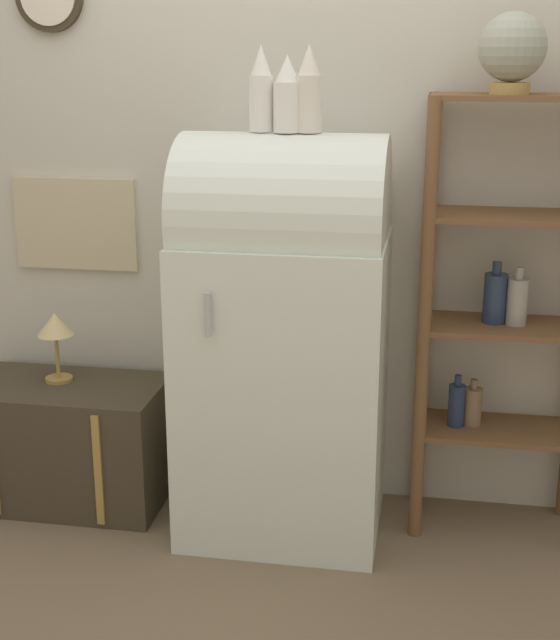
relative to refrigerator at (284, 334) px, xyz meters
The scene contains 10 objects.
ground_plane 0.82m from the refrigerator, 89.99° to the right, with size 12.00×12.00×0.00m, color #7A664C.
wall_back 0.65m from the refrigerator, 91.21° to the left, with size 7.00×0.09×2.70m.
refrigerator is the anchor object (origin of this frame).
suitcase_trunk 1.06m from the refrigerator, behind, with size 0.80×0.46×0.51m.
shelf_unit 0.82m from the refrigerator, ahead, with size 0.63×0.32×1.66m.
globe 1.28m from the refrigerator, ahead, with size 0.23×0.23×0.27m.
vase_left 0.88m from the refrigerator, behind, with size 0.09×0.09×0.30m.
vase_center 0.86m from the refrigerator, 47.19° to the right, with size 0.10×0.10×0.26m.
vase_right 0.88m from the refrigerator, ahead, with size 0.09×0.09×0.30m.
desk_lamp 0.96m from the refrigerator, behind, with size 0.15×0.15×0.29m.
Camera 1 is at (0.53, -2.89, 1.79)m, focal length 50.00 mm.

